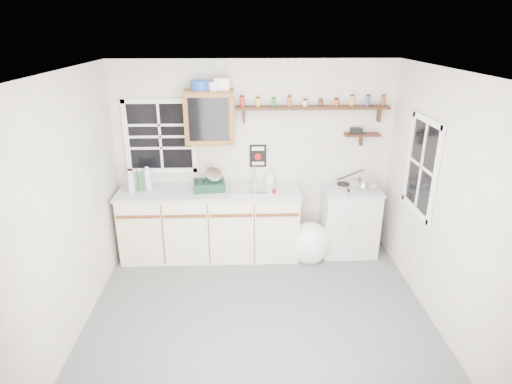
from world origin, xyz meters
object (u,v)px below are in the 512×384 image
main_cabinet (210,223)px  spice_shelf (312,107)px  right_cabinet (349,220)px  hotplate (353,186)px  upper_cabinet (210,117)px  dish_rack (210,183)px

main_cabinet → spice_shelf: size_ratio=1.21×
right_cabinet → hotplate: bearing=-50.3°
spice_shelf → main_cabinet: bearing=-170.7°
upper_cabinet → hotplate: (1.82, -0.14, -0.88)m
upper_cabinet → spice_shelf: upper_cabinet is taller
spice_shelf → hotplate: (0.55, -0.21, -0.98)m
spice_shelf → hotplate: bearing=-20.7°
right_cabinet → hotplate: (0.02, -0.02, 0.49)m
upper_cabinet → spice_shelf: size_ratio=0.34×
dish_rack → main_cabinet: bearing=-147.2°
main_cabinet → right_cabinet: (1.83, 0.03, -0.01)m
dish_rack → hotplate: size_ratio=0.73×
main_cabinet → upper_cabinet: (0.03, 0.14, 1.36)m
spice_shelf → dish_rack: spice_shelf is taller
upper_cabinet → dish_rack: bearing=-97.0°
main_cabinet → upper_cabinet: 1.37m
upper_cabinet → main_cabinet: bearing=-103.7°
spice_shelf → hotplate: size_ratio=3.33×
main_cabinet → upper_cabinet: size_ratio=3.55×
main_cabinet → spice_shelf: (1.30, 0.21, 1.47)m
dish_rack → right_cabinet: bearing=-7.3°
main_cabinet → right_cabinet: 1.84m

